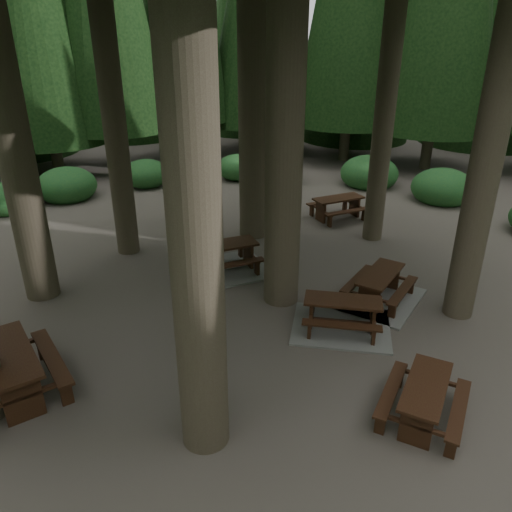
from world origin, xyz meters
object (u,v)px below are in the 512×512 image
picnic_table_d (338,205)px  picnic_table_e (424,396)px  picnic_table_b (11,367)px  picnic_table_c (223,262)px  picnic_table_f (342,319)px  picnic_table_a (379,291)px

picnic_table_d → picnic_table_e: 9.89m
picnic_table_b → picnic_table_c: bearing=-69.4°
picnic_table_f → picnic_table_e: bearing=-61.7°
picnic_table_e → picnic_table_f: (0.66, 2.91, -0.24)m
picnic_table_b → picnic_table_f: picnic_table_b is taller
picnic_table_b → picnic_table_c: size_ratio=0.81×
picnic_table_e → picnic_table_a: bearing=24.8°
picnic_table_c → picnic_table_b: bearing=-147.4°
picnic_table_b → picnic_table_c: picnic_table_b is taller
picnic_table_d → picnic_table_c: bearing=-157.1°
picnic_table_c → picnic_table_d: (5.39, 1.64, 0.22)m
picnic_table_a → picnic_table_e: picnic_table_a is taller
picnic_table_d → picnic_table_f: bearing=-122.8°
picnic_table_c → picnic_table_e: size_ratio=1.26×
picnic_table_c → picnic_table_d: bearing=25.3°
picnic_table_a → picnic_table_f: 1.68m
picnic_table_c → picnic_table_e: picnic_table_c is taller
picnic_table_e → picnic_table_f: size_ratio=0.76×
picnic_table_a → picnic_table_e: size_ratio=1.30×
picnic_table_a → picnic_table_f: picnic_table_a is taller
picnic_table_a → picnic_table_c: 4.24m
picnic_table_a → picnic_table_c: picnic_table_c is taller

